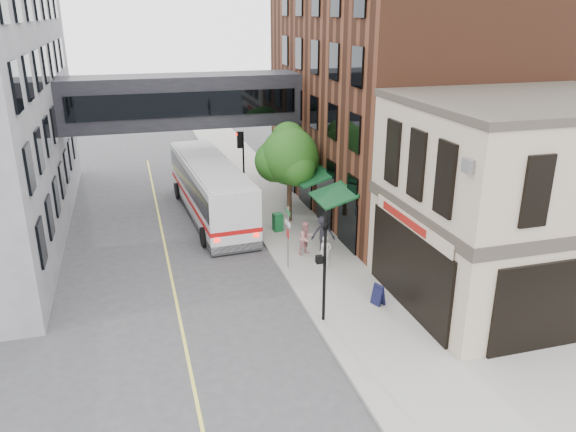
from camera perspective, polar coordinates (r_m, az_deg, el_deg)
ground at (r=20.79m, az=4.41°, el=-13.61°), size 120.00×120.00×0.00m
sidewalk_main at (r=33.28m, az=-0.66°, el=-0.02°), size 4.00×60.00×0.15m
corner_building at (r=24.78m, az=22.87°, el=1.33°), size 10.19×8.12×8.45m
brick_building at (r=35.40m, az=11.69°, el=12.34°), size 13.76×18.00×14.00m
skyway_bridge at (r=34.66m, az=-10.68°, el=11.43°), size 14.00×3.18×3.00m
traffic_signal_near at (r=21.11m, az=3.69°, el=-3.79°), size 0.44×0.22×4.60m
traffic_signal_far at (r=34.75m, az=-4.79°, el=6.41°), size 0.53×0.28×4.50m
street_sign_pole at (r=25.91m, az=-0.00°, el=-1.61°), size 0.08×0.75×3.00m
street_tree at (r=31.48m, az=0.03°, el=6.11°), size 3.80×3.20×5.60m
lane_marking at (r=28.59m, az=-12.17°, el=-4.13°), size 0.12×40.00×0.01m
bus at (r=33.25m, az=-7.91°, el=2.96°), size 3.54×12.29×3.27m
pedestrian_a at (r=26.34m, az=3.83°, el=-3.67°), size 0.57×0.38×1.54m
pedestrian_b at (r=27.69m, az=1.86°, el=-2.25°), size 0.99×0.89×1.68m
pedestrian_c at (r=28.08m, az=3.60°, el=-1.79°), size 1.33×1.00×1.84m
newspaper_box at (r=30.74m, az=-1.04°, el=-0.62°), size 0.56×0.52×0.99m
sandwich_board at (r=23.51m, az=9.17°, el=-7.87°), size 0.48×0.58×0.88m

